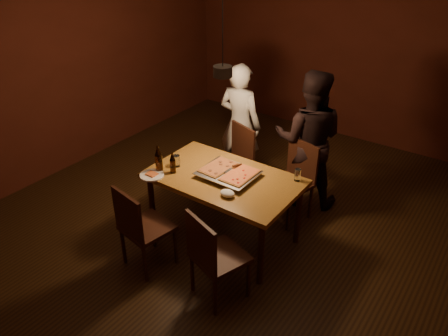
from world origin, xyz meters
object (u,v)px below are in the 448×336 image
Objects in this scene: chair_near_left at (139,222)px; chair_near_right at (212,251)px; dining_table at (224,183)px; pizza_tray at (228,174)px; plate_slice at (152,175)px; beer_bottle_a at (159,159)px; chair_far_left at (236,156)px; diner_white at (240,124)px; pendant_lamp at (223,70)px; diner_dark at (308,140)px; chair_far_right at (295,174)px; beer_bottle_b at (173,163)px.

chair_near_left is 0.92× the size of chair_near_right.
chair_near_right reaches higher than dining_table.
plate_slice is (-0.63, -0.43, -0.01)m from pizza_tray.
beer_bottle_a is (-1.02, 0.48, 0.35)m from chair_near_right.
dining_table is 0.11m from pizza_tray.
chair_far_left is 1.01× the size of chair_near_right.
chair_near_right is at bearing 114.64° from diner_white.
diner_white is at bearing 113.50° from pendant_lamp.
diner_dark reaches higher than diner_white.
chair_far_right and chair_near_right have the same top height.
diner_dark is at bearing -134.00° from chair_far_left.
chair_far_right is 0.47× the size of pendant_lamp.
chair_far_left is 0.33× the size of diner_dark.
chair_near_right reaches higher than plate_slice.
dining_table is at bearing 25.31° from beer_bottle_a.
dining_table is at bearing 26.11° from beer_bottle_b.
chair_near_left is at bearing -62.77° from plate_slice.
diner_white is at bearing 116.26° from dining_table.
pendant_lamp reaches higher than plate_slice.
dining_table is 0.73m from plate_slice.
diner_white reaches higher than beer_bottle_b.
diner_white is (-0.09, 1.35, -0.09)m from beer_bottle_b.
chair_near_right is at bearing -61.48° from dining_table.
chair_far_right is 1.57m from chair_near_right.
chair_near_left is at bearing -113.93° from dining_table.
chair_far_right is at bearing 47.42° from beer_bottle_a.
chair_near_left and chair_near_right have the same top height.
plate_slice is (-1.02, 0.37, 0.22)m from chair_near_right.
beer_bottle_a reaches higher than dining_table.
diner_dark reaches higher than chair_near_right.
beer_bottle_b is (-0.89, 0.54, 0.32)m from chair_near_right.
pendant_lamp is at bearing 139.16° from chair_near_right.
beer_bottle_b is at bearing -157.08° from pizza_tray.
chair_near_right is at bearing -59.41° from pendant_lamp.
diner_dark is at bearing 58.13° from plate_slice.
pizza_tray is 0.57m from beer_bottle_b.
chair_near_right is 1.90× the size of beer_bottle_a.
dining_table is at bearing 79.43° from chair_far_right.
chair_near_right is 2.18× the size of plate_slice.
pendant_lamp is (0.32, 0.41, 0.90)m from beer_bottle_b.
beer_bottle_a reaches higher than chair_far_right.
beer_bottle_a is 0.17× the size of diner_dark.
chair_near_left is at bearing 92.71° from diner_white.
chair_far_left is at bearing 77.79° from beer_bottle_a.
beer_bottle_a is at bearing 122.60° from chair_near_left.
plate_slice is 0.22× the size of pendant_lamp.
diner_dark is at bearing 55.91° from beer_bottle_a.
pizza_tray is 2.49× the size of beer_bottle_b.
dining_table is at bearing 34.04° from plate_slice.
plate_slice is at bearing -87.55° from beer_bottle_a.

